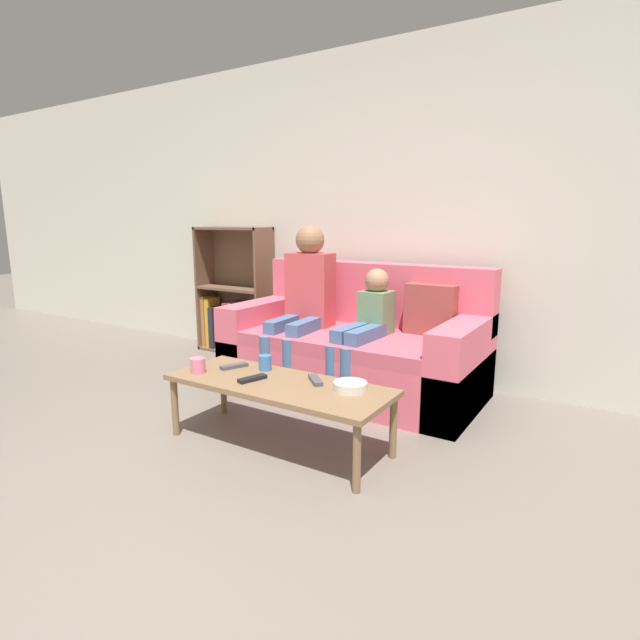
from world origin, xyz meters
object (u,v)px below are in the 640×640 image
(person_adult, at_px, (305,294))
(cup_far, at_px, (265,363))
(couch, at_px, (355,350))
(person_child, at_px, (365,327))
(tv_remote_1, at_px, (234,366))
(cup_near, at_px, (198,365))
(tv_remote_0, at_px, (315,380))
(coffee_table, at_px, (278,388))
(tv_remote_2, at_px, (252,379))
(snack_bowl, at_px, (350,386))
(bookshelf, at_px, (236,308))

(person_adult, height_order, cup_far, person_adult)
(couch, relative_size, cup_far, 20.45)
(person_child, relative_size, tv_remote_1, 5.27)
(cup_near, height_order, cup_far, cup_far)
(tv_remote_0, relative_size, tv_remote_1, 0.88)
(person_adult, xyz_separation_m, person_child, (0.54, -0.07, -0.18))
(couch, relative_size, tv_remote_1, 10.62)
(coffee_table, bearing_deg, tv_remote_1, 168.91)
(tv_remote_2, bearing_deg, cup_near, -154.14)
(person_child, distance_m, tv_remote_1, 0.96)
(person_adult, height_order, tv_remote_1, person_adult)
(cup_far, height_order, snack_bowl, cup_far)
(tv_remote_1, xyz_separation_m, tv_remote_2, (0.25, -0.13, 0.00))
(coffee_table, xyz_separation_m, cup_near, (-0.50, -0.11, 0.08))
(cup_near, relative_size, cup_far, 0.97)
(coffee_table, height_order, cup_far, cup_far)
(person_adult, bearing_deg, cup_far, -76.13)
(coffee_table, xyz_separation_m, tv_remote_1, (-0.39, 0.08, 0.05))
(couch, height_order, bookshelf, bookshelf)
(cup_far, xyz_separation_m, tv_remote_0, (0.38, -0.03, -0.03))
(bookshelf, height_order, tv_remote_2, bookshelf)
(cup_near, bearing_deg, cup_far, 39.86)
(coffee_table, height_order, person_child, person_child)
(tv_remote_0, distance_m, tv_remote_2, 0.35)
(tv_remote_1, bearing_deg, snack_bowl, 24.26)
(coffee_table, relative_size, tv_remote_0, 8.36)
(couch, bearing_deg, tv_remote_0, -74.81)
(person_child, xyz_separation_m, cup_near, (-0.57, -1.02, -0.11))
(person_adult, xyz_separation_m, tv_remote_0, (0.65, -0.87, -0.32))
(coffee_table, distance_m, cup_near, 0.52)
(couch, height_order, coffee_table, couch)
(tv_remote_1, bearing_deg, cup_far, 42.18)
(couch, distance_m, tv_remote_1, 1.05)
(cup_far, bearing_deg, snack_bowl, -4.43)
(coffee_table, height_order, person_adult, person_adult)
(couch, distance_m, tv_remote_0, 1.00)
(cup_far, height_order, tv_remote_1, cup_far)
(couch, distance_m, coffee_table, 1.08)
(couch, relative_size, bookshelf, 1.56)
(tv_remote_2, bearing_deg, couch, 104.60)
(bookshelf, bearing_deg, snack_bowl, -34.38)
(bookshelf, xyz_separation_m, snack_bowl, (2.00, -1.37, -0.02))
(person_adult, distance_m, tv_remote_0, 1.14)
(bookshelf, height_order, cup_near, bookshelf)
(tv_remote_1, bearing_deg, bookshelf, 154.02)
(tv_remote_2, relative_size, snack_bowl, 0.99)
(bookshelf, relative_size, tv_remote_0, 7.71)
(bookshelf, distance_m, tv_remote_2, 2.11)
(cup_far, relative_size, tv_remote_2, 0.52)
(cup_near, xyz_separation_m, snack_bowl, (0.91, 0.20, -0.02))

